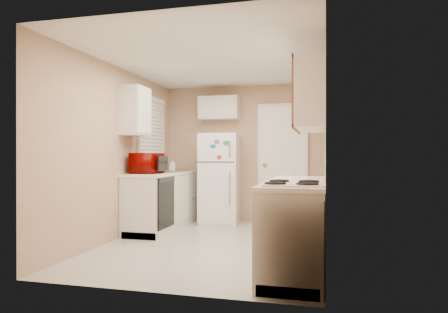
# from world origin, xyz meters

# --- Properties ---
(floor) EXTENTS (3.80, 3.80, 0.00)m
(floor) POSITION_xyz_m (0.00, 0.00, 0.00)
(floor) COLOR beige
(floor) RESTS_ON ground
(ceiling) EXTENTS (3.80, 3.80, 0.00)m
(ceiling) POSITION_xyz_m (0.00, 0.00, 2.40)
(ceiling) COLOR white
(ceiling) RESTS_ON floor
(wall_left) EXTENTS (3.80, 3.80, 0.00)m
(wall_left) POSITION_xyz_m (-1.40, 0.00, 1.20)
(wall_left) COLOR tan
(wall_left) RESTS_ON floor
(wall_right) EXTENTS (3.80, 3.80, 0.00)m
(wall_right) POSITION_xyz_m (1.40, 0.00, 1.20)
(wall_right) COLOR tan
(wall_right) RESTS_ON floor
(wall_back) EXTENTS (2.80, 2.80, 0.00)m
(wall_back) POSITION_xyz_m (0.00, 1.90, 1.20)
(wall_back) COLOR tan
(wall_back) RESTS_ON floor
(wall_front) EXTENTS (2.80, 2.80, 0.00)m
(wall_front) POSITION_xyz_m (0.00, -1.90, 1.20)
(wall_front) COLOR tan
(wall_front) RESTS_ON floor
(left_counter) EXTENTS (0.60, 1.80, 0.90)m
(left_counter) POSITION_xyz_m (-1.10, 0.90, 0.45)
(left_counter) COLOR silver
(left_counter) RESTS_ON floor
(dishwasher) EXTENTS (0.03, 0.58, 0.72)m
(dishwasher) POSITION_xyz_m (-0.81, 0.30, 0.49)
(dishwasher) COLOR black
(dishwasher) RESTS_ON floor
(sink) EXTENTS (0.54, 0.74, 0.16)m
(sink) POSITION_xyz_m (-1.10, 1.05, 0.86)
(sink) COLOR gray
(sink) RESTS_ON left_counter
(microwave) EXTENTS (0.57, 0.35, 0.36)m
(microwave) POSITION_xyz_m (-1.15, 0.41, 1.05)
(microwave) COLOR #7B0300
(microwave) RESTS_ON left_counter
(soap_bottle) EXTENTS (0.12, 0.12, 0.21)m
(soap_bottle) POSITION_xyz_m (-1.15, 1.43, 1.00)
(soap_bottle) COLOR white
(soap_bottle) RESTS_ON left_counter
(window_blinds) EXTENTS (0.10, 0.98, 1.08)m
(window_blinds) POSITION_xyz_m (-1.36, 1.05, 1.60)
(window_blinds) COLOR silver
(window_blinds) RESTS_ON wall_left
(upper_cabinet_left) EXTENTS (0.30, 0.45, 0.70)m
(upper_cabinet_left) POSITION_xyz_m (-1.25, 0.22, 1.80)
(upper_cabinet_left) COLOR silver
(upper_cabinet_left) RESTS_ON wall_left
(refrigerator) EXTENTS (0.69, 0.67, 1.54)m
(refrigerator) POSITION_xyz_m (-0.35, 1.59, 0.77)
(refrigerator) COLOR white
(refrigerator) RESTS_ON floor
(cabinet_over_fridge) EXTENTS (0.70, 0.30, 0.40)m
(cabinet_over_fridge) POSITION_xyz_m (-0.40, 1.75, 2.00)
(cabinet_over_fridge) COLOR silver
(cabinet_over_fridge) RESTS_ON wall_back
(interior_door) EXTENTS (0.86, 0.06, 2.08)m
(interior_door) POSITION_xyz_m (0.70, 1.86, 1.02)
(interior_door) COLOR white
(interior_door) RESTS_ON floor
(right_counter) EXTENTS (0.60, 2.00, 0.90)m
(right_counter) POSITION_xyz_m (1.10, -0.80, 0.45)
(right_counter) COLOR silver
(right_counter) RESTS_ON floor
(stove) EXTENTS (0.58, 0.70, 0.79)m
(stove) POSITION_xyz_m (1.11, -1.35, 0.39)
(stove) COLOR white
(stove) RESTS_ON floor
(upper_cabinet_right) EXTENTS (0.30, 1.20, 0.70)m
(upper_cabinet_right) POSITION_xyz_m (1.25, -0.50, 1.80)
(upper_cabinet_right) COLOR silver
(upper_cabinet_right) RESTS_ON wall_right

